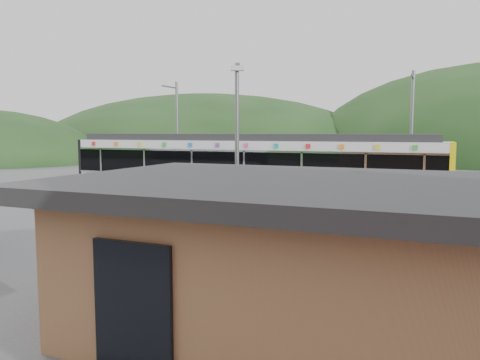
% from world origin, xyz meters
% --- Properties ---
extents(ground, '(120.00, 120.00, 0.00)m').
position_xyz_m(ground, '(0.00, 0.00, 0.00)').
color(ground, '#4C4C4F').
rests_on(ground, ground).
extents(hills, '(146.00, 149.00, 26.00)m').
position_xyz_m(hills, '(6.19, 5.29, 0.00)').
color(hills, '#1E3D19').
rests_on(hills, ground).
extents(platform, '(26.00, 3.20, 0.30)m').
position_xyz_m(platform, '(0.00, 3.30, 0.15)').
color(platform, '#9E9E99').
rests_on(platform, ground).
extents(yellow_line, '(26.00, 0.10, 0.01)m').
position_xyz_m(yellow_line, '(0.00, 2.00, 0.30)').
color(yellow_line, yellow).
rests_on(yellow_line, platform).
extents(train, '(20.44, 3.01, 3.74)m').
position_xyz_m(train, '(-1.20, 6.00, 2.06)').
color(train, black).
rests_on(train, ground).
extents(catenary_mast_west, '(0.18, 1.80, 7.00)m').
position_xyz_m(catenary_mast_west, '(-7.00, 8.56, 3.65)').
color(catenary_mast_west, slate).
rests_on(catenary_mast_west, ground).
extents(catenary_mast_east, '(0.18, 1.80, 7.00)m').
position_xyz_m(catenary_mast_east, '(7.00, 8.56, 3.65)').
color(catenary_mast_east, slate).
rests_on(catenary_mast_east, ground).
extents(station_shelter, '(9.20, 6.20, 3.00)m').
position_xyz_m(station_shelter, '(6.00, -9.01, 1.55)').
color(station_shelter, brown).
rests_on(station_shelter, ground).
extents(lamp_post, '(0.50, 1.07, 5.69)m').
position_xyz_m(lamp_post, '(3.03, -5.27, 3.40)').
color(lamp_post, slate).
rests_on(lamp_post, ground).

